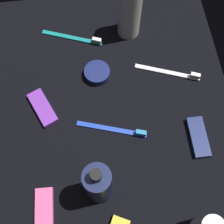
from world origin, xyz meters
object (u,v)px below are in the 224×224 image
at_px(snack_bar_purple, 43,108).
at_px(cream_tin_left, 97,73).
at_px(bodywash_bottle, 130,9).
at_px(toothbrush_white, 171,72).
at_px(toothbrush_teal, 76,38).
at_px(toothbrush_blue, 116,129).
at_px(snack_bar_pink, 44,212).
at_px(lotion_bottle, 98,185).
at_px(snack_bar_navy, 198,137).

xyz_separation_m(snack_bar_purple, cream_tin_left, (-0.09, 0.15, 0.00)).
xyz_separation_m(bodywash_bottle, toothbrush_white, (0.16, 0.10, -0.09)).
bearing_deg(toothbrush_teal, toothbrush_blue, 15.35).
relative_size(toothbrush_blue, toothbrush_teal, 1.02).
xyz_separation_m(toothbrush_teal, snack_bar_pink, (0.47, -0.10, 0.00)).
height_order(lotion_bottle, bodywash_bottle, bodywash_bottle).
xyz_separation_m(lotion_bottle, snack_bar_purple, (-0.23, -0.13, -0.08)).
bearing_deg(snack_bar_navy, snack_bar_pink, -71.07).
height_order(toothbrush_blue, snack_bar_pink, toothbrush_blue).
bearing_deg(bodywash_bottle, toothbrush_teal, -86.15).
height_order(toothbrush_white, cream_tin_left, same).
bearing_deg(bodywash_bottle, snack_bar_navy, 20.02).
xyz_separation_m(bodywash_bottle, toothbrush_teal, (0.01, -0.16, -0.09)).
distance_m(bodywash_bottle, toothbrush_white, 0.20).
height_order(snack_bar_purple, cream_tin_left, cream_tin_left).
xyz_separation_m(lotion_bottle, snack_bar_navy, (-0.10, 0.26, -0.08)).
xyz_separation_m(lotion_bottle, snack_bar_pink, (0.03, -0.13, -0.08)).
distance_m(toothbrush_blue, snack_bar_pink, 0.26).
distance_m(toothbrush_white, snack_bar_navy, 0.19).
relative_size(bodywash_bottle, snack_bar_pink, 1.91).
relative_size(bodywash_bottle, snack_bar_navy, 1.91).
xyz_separation_m(toothbrush_white, snack_bar_pink, (0.32, -0.36, 0.00)).
bearing_deg(snack_bar_purple, toothbrush_blue, 41.37).
height_order(lotion_bottle, snack_bar_pink, lotion_bottle).
height_order(toothbrush_teal, snack_bar_navy, toothbrush_teal).
height_order(toothbrush_blue, snack_bar_navy, toothbrush_blue).
relative_size(toothbrush_teal, cream_tin_left, 2.46).
bearing_deg(snack_bar_navy, lotion_bottle, -68.70).
height_order(toothbrush_blue, snack_bar_purple, toothbrush_blue).
bearing_deg(lotion_bottle, toothbrush_white, 142.06).
bearing_deg(snack_bar_purple, toothbrush_white, 76.02).
relative_size(toothbrush_teal, snack_bar_navy, 1.66).
bearing_deg(toothbrush_teal, snack_bar_pink, -12.51).
bearing_deg(toothbrush_teal, snack_bar_navy, 39.83).
bearing_deg(cream_tin_left, toothbrush_blue, 10.36).
distance_m(snack_bar_navy, snack_bar_purple, 0.40).
bearing_deg(snack_bar_pink, cream_tin_left, 157.56).
distance_m(snack_bar_pink, snack_bar_purple, 0.26).
height_order(toothbrush_white, snack_bar_purple, toothbrush_white).
height_order(snack_bar_pink, snack_bar_purple, same).
bearing_deg(snack_bar_purple, snack_bar_pink, -25.36).
xyz_separation_m(lotion_bottle, toothbrush_teal, (-0.44, -0.02, -0.08)).
relative_size(lotion_bottle, toothbrush_white, 1.12).
xyz_separation_m(toothbrush_blue, snack_bar_navy, (0.05, 0.20, 0.00)).
bearing_deg(cream_tin_left, toothbrush_white, 84.52).
bearing_deg(snack_bar_navy, toothbrush_blue, -102.51).
height_order(bodywash_bottle, snack_bar_navy, bodywash_bottle).
bearing_deg(lotion_bottle, bodywash_bottle, 163.82).
relative_size(snack_bar_purple, cream_tin_left, 1.48).
relative_size(lotion_bottle, snack_bar_navy, 1.87).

